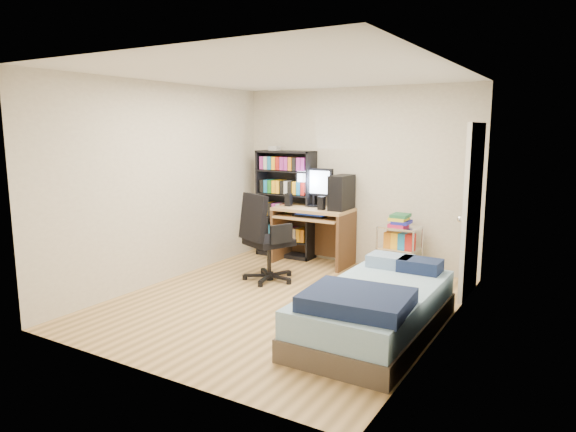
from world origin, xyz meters
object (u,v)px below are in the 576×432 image
Objects in this scene: media_shelf at (286,203)px; computer_desk at (322,213)px; office_chair at (266,253)px; bed at (375,309)px.

media_shelf is 1.22× the size of computer_desk.
office_chair is 2.08m from bed.
computer_desk is 0.67× the size of bed.
bed is at bearing -43.54° from media_shelf.
bed is (1.63, -2.08, -0.48)m from computer_desk.
computer_desk is (0.67, -0.11, -0.09)m from media_shelf.
media_shelf reaches higher than office_chair.
computer_desk is 1.21m from office_chair.
office_chair is (-0.22, -1.12, -0.38)m from computer_desk.
office_chair is 0.56× the size of bed.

